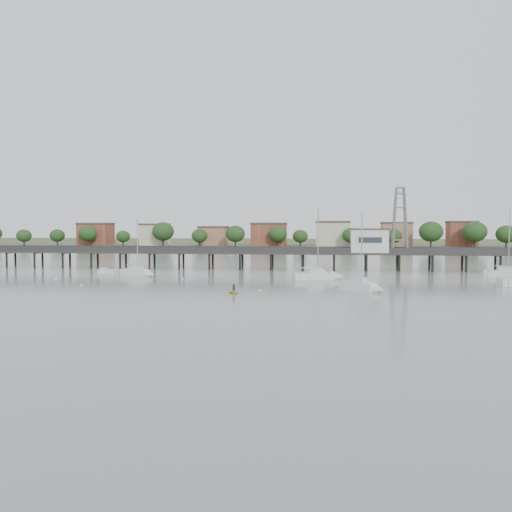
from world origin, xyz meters
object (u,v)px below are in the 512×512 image
(sailboat_c, at_px, (323,276))
(yellow_dinghy, at_px, (234,293))
(pier, at_px, (256,253))
(white_tender, at_px, (107,272))
(lattice_tower, at_px, (400,220))
(sailboat_f, at_px, (365,287))
(sailboat_b, at_px, (140,273))

(sailboat_c, distance_m, yellow_dinghy, 26.67)
(pier, distance_m, white_tender, 33.11)
(lattice_tower, xyz_separation_m, sailboat_c, (-16.34, -22.53, -10.46))
(white_tender, bearing_deg, pier, 40.69)
(sailboat_f, bearing_deg, sailboat_c, 150.54)
(yellow_dinghy, bearing_deg, lattice_tower, 26.52)
(white_tender, xyz_separation_m, yellow_dinghy, (31.47, -30.30, -0.45))
(pier, bearing_deg, lattice_tower, 0.00)
(sailboat_c, distance_m, sailboat_f, 19.41)
(lattice_tower, distance_m, sailboat_c, 29.73)
(lattice_tower, bearing_deg, pier, -180.00)
(pier, distance_m, yellow_dinghy, 46.22)
(sailboat_c, bearing_deg, sailboat_b, 158.25)
(sailboat_c, height_order, sailboat_f, sailboat_c)
(pier, relative_size, sailboat_b, 12.59)
(lattice_tower, relative_size, sailboat_c, 1.09)
(sailboat_c, bearing_deg, yellow_dinghy, -136.15)
(pier, xyz_separation_m, sailboat_b, (-20.34, -20.08, -3.15))
(sailboat_c, height_order, yellow_dinghy, sailboat_c)
(pier, xyz_separation_m, yellow_dinghy, (2.51, -46.00, -3.79))
(pier, xyz_separation_m, sailboat_f, (21.62, -40.83, -3.15))
(pier, relative_size, sailboat_c, 10.60)
(lattice_tower, bearing_deg, sailboat_c, -125.95)
(yellow_dinghy, bearing_deg, white_tender, 104.82)
(white_tender, relative_size, yellow_dinghy, 1.73)
(sailboat_b, xyz_separation_m, white_tender, (-8.62, 4.39, -0.20))
(sailboat_b, bearing_deg, pier, 65.75)
(lattice_tower, relative_size, sailboat_b, 1.30)
(white_tender, distance_m, yellow_dinghy, 43.69)
(lattice_tower, height_order, white_tender, lattice_tower)
(sailboat_f, bearing_deg, sailboat_b, -165.19)
(lattice_tower, bearing_deg, sailboat_b, -158.82)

